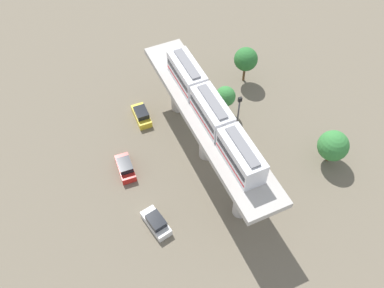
{
  "coord_description": "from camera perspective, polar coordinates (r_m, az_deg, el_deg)",
  "views": [
    {
      "loc": [
        15.88,
        30.24,
        45.55
      ],
      "look_at": [
        2.5,
        0.96,
        4.75
      ],
      "focal_mm": 40.17,
      "sensor_mm": 36.0,
      "label": 1
    }
  ],
  "objects": [
    {
      "name": "tree_near_viaduct",
      "position": [
        56.76,
        18.23,
        -0.22
      ],
      "size": [
        3.95,
        3.95,
        5.07
      ],
      "color": "brown",
      "rests_on": "ground"
    },
    {
      "name": "viaduct",
      "position": [
        52.29,
        2.05,
        2.48
      ],
      "size": [
        5.2,
        28.85,
        7.92
      ],
      "color": "#B7B2AA",
      "rests_on": "ground"
    },
    {
      "name": "train",
      "position": [
        49.12,
        2.66,
        4.35
      ],
      "size": [
        2.64,
        20.5,
        3.24
      ],
      "color": "silver",
      "rests_on": "viaduct"
    },
    {
      "name": "tree_far_corner",
      "position": [
        59.52,
        4.45,
        6.31
      ],
      "size": [
        2.84,
        2.84,
        4.75
      ],
      "color": "brown",
      "rests_on": "ground"
    },
    {
      "name": "parked_car_white",
      "position": [
        50.86,
        -4.79,
        -10.37
      ],
      "size": [
        2.56,
        4.46,
        1.76
      ],
      "rotation": [
        0.0,
        0.0,
        0.19
      ],
      "color": "white",
      "rests_on": "ground"
    },
    {
      "name": "parked_car_yellow",
      "position": [
        60.83,
        -6.72,
        3.82
      ],
      "size": [
        1.96,
        4.27,
        1.76
      ],
      "rotation": [
        0.0,
        0.0,
        -0.04
      ],
      "color": "yellow",
      "rests_on": "ground"
    },
    {
      "name": "parked_car_red",
      "position": [
        55.46,
        -8.84,
        -3.1
      ],
      "size": [
        2.1,
        4.32,
        1.76
      ],
      "rotation": [
        0.0,
        0.0,
        -0.07
      ],
      "color": "red",
      "rests_on": "ground"
    },
    {
      "name": "signal_post",
      "position": [
        52.85,
        5.97,
        2.55
      ],
      "size": [
        0.44,
        0.28,
        10.52
      ],
      "color": "#4C4C51",
      "rests_on": "ground"
    },
    {
      "name": "ground_plane",
      "position": [
        56.94,
        1.89,
        -1.45
      ],
      "size": [
        120.0,
        120.0,
        0.0
      ],
      "primitive_type": "plane",
      "color": "#706654"
    },
    {
      "name": "tree_mid_lot",
      "position": [
        64.28,
        7.16,
        11.1
      ],
      "size": [
        3.49,
        3.49,
        5.85
      ],
      "color": "brown",
      "rests_on": "ground"
    }
  ]
}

